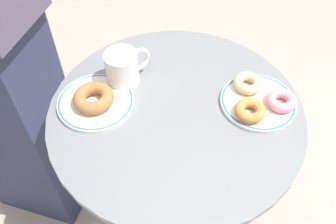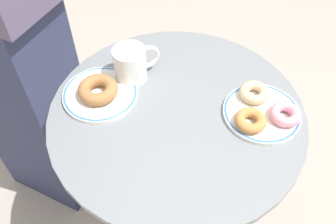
# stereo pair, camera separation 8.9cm
# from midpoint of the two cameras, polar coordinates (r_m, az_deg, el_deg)

# --- Properties ---
(cafe_table) EXTENTS (0.64, 0.64, 0.73)m
(cafe_table) POSITION_cam_midpoint_polar(r_m,az_deg,el_deg) (1.12, -1.27, -8.42)
(cafe_table) COLOR slate
(cafe_table) RESTS_ON ground
(plate_left) EXTENTS (0.19, 0.19, 0.01)m
(plate_left) POSITION_cam_midpoint_polar(r_m,az_deg,el_deg) (0.95, -13.93, 1.23)
(plate_left) COLOR white
(plate_left) RESTS_ON cafe_table
(plate_right) EXTENTS (0.19, 0.19, 0.01)m
(plate_right) POSITION_cam_midpoint_polar(r_m,az_deg,el_deg) (0.94, 11.28, 1.40)
(plate_right) COLOR white
(plate_right) RESTS_ON cafe_table
(donut_cinnamon) EXTENTS (0.11, 0.11, 0.03)m
(donut_cinnamon) POSITION_cam_midpoint_polar(r_m,az_deg,el_deg) (0.93, -14.25, 1.99)
(donut_cinnamon) COLOR #A36B3D
(donut_cinnamon) RESTS_ON plate_left
(donut_pink_frosted) EXTENTS (0.10, 0.10, 0.03)m
(donut_pink_frosted) POSITION_cam_midpoint_polar(r_m,az_deg,el_deg) (0.93, 14.69, 1.58)
(donut_pink_frosted) COLOR pink
(donut_pink_frosted) RESTS_ON plate_right
(donut_glazed) EXTENTS (0.10, 0.10, 0.03)m
(donut_glazed) POSITION_cam_midpoint_polar(r_m,az_deg,el_deg) (0.96, 9.77, 4.31)
(donut_glazed) COLOR #E0B789
(donut_glazed) RESTS_ON plate_right
(donut_old_fashioned) EXTENTS (0.11, 0.11, 0.03)m
(donut_old_fashioned) POSITION_cam_midpoint_polar(r_m,az_deg,el_deg) (0.89, 9.93, 0.04)
(donut_old_fashioned) COLOR #BC7F42
(donut_old_fashioned) RESTS_ON plate_right
(coffee_mug) EXTENTS (0.11, 0.10, 0.09)m
(coffee_mug) POSITION_cam_midpoint_polar(r_m,az_deg,el_deg) (0.96, -9.64, 6.64)
(coffee_mug) COLOR white
(coffee_mug) RESTS_ON cafe_table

